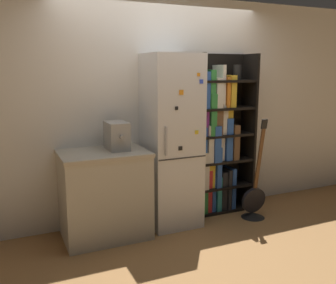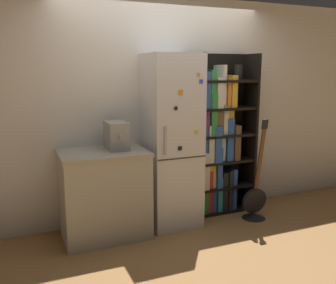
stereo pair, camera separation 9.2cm
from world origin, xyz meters
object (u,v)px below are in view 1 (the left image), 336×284
(bookshelf, at_px, (217,140))
(guitar, at_px, (254,204))
(espresso_machine, at_px, (117,136))
(refrigerator, at_px, (171,141))

(bookshelf, relative_size, guitar, 1.60)
(guitar, bearing_deg, espresso_machine, 170.09)
(refrigerator, xyz_separation_m, bookshelf, (0.68, 0.14, -0.07))
(guitar, bearing_deg, bookshelf, 125.91)
(espresso_machine, distance_m, guitar, 1.87)
(espresso_machine, height_order, guitar, espresso_machine)
(espresso_machine, bearing_deg, guitar, -9.91)
(guitar, bearing_deg, refrigerator, 164.42)
(refrigerator, distance_m, espresso_machine, 0.64)
(espresso_machine, bearing_deg, refrigerator, -0.86)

